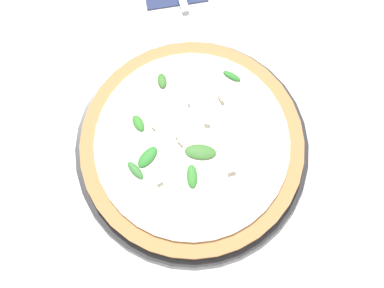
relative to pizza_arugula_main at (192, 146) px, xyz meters
The scene contains 2 objects.
ground_plane 0.04m from the pizza_arugula_main, 17.14° to the left, with size 6.00×6.00×0.00m, color white.
pizza_arugula_main is the anchor object (origin of this frame).
Camera 1 is at (-0.25, 0.04, 0.78)m, focal length 50.00 mm.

